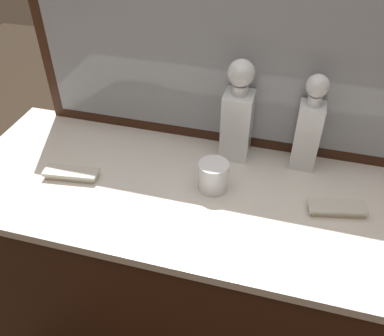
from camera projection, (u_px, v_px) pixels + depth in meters
The scene contains 7 objects.
dresser at pixel (192, 279), 1.46m from camera, with size 1.39×0.56×0.85m.
dresser_mirror at pixel (216, 62), 1.21m from camera, with size 1.17×0.03×0.55m.
crystal_decanter_right at pixel (308, 131), 1.20m from camera, with size 0.07×0.07×0.30m.
crystal_decanter_far_right at pixel (237, 119), 1.24m from camera, with size 0.09×0.09×0.32m.
crystal_tumbler_far_right at pixel (213, 177), 1.17m from camera, with size 0.09×0.09×0.09m.
silver_brush_far_left at pixel (337, 208), 1.11m from camera, with size 0.16×0.08×0.02m.
silver_brush_front at pixel (71, 174), 1.23m from camera, with size 0.17×0.07×0.02m.
Camera 1 is at (0.23, -0.85, 1.66)m, focal length 38.62 mm.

